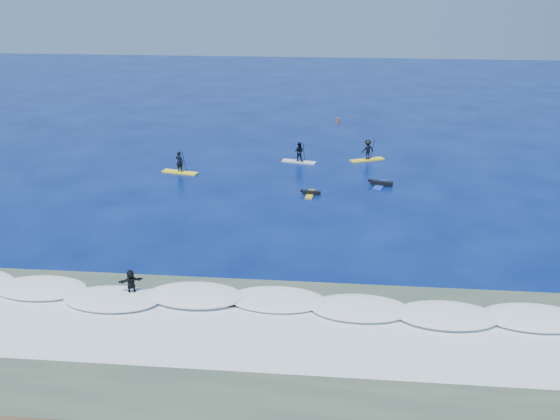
# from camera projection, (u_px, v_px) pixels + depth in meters

# --- Properties ---
(ground) EXTENTS (160.00, 160.00, 0.00)m
(ground) POSITION_uv_depth(u_px,v_px,m) (277.00, 225.00, 39.55)
(ground) COLOR #031046
(ground) RESTS_ON ground
(shallow_water) EXTENTS (90.00, 13.00, 0.01)m
(shallow_water) POSITION_uv_depth(u_px,v_px,m) (243.00, 351.00, 26.57)
(shallow_water) COLOR #35493A
(shallow_water) RESTS_ON ground
(breaking_wave) EXTENTS (40.00, 6.00, 0.30)m
(breaking_wave) POSITION_uv_depth(u_px,v_px,m) (256.00, 304.00, 30.28)
(breaking_wave) COLOR white
(breaking_wave) RESTS_ON ground
(whitewater) EXTENTS (34.00, 5.00, 0.02)m
(whitewater) POSITION_uv_depth(u_px,v_px,m) (247.00, 338.00, 27.50)
(whitewater) COLOR silver
(whitewater) RESTS_ON ground
(sup_paddler_left) EXTENTS (3.02, 1.41, 2.06)m
(sup_paddler_left) POSITION_uv_depth(u_px,v_px,m) (180.00, 165.00, 49.40)
(sup_paddler_left) COLOR yellow
(sup_paddler_left) RESTS_ON ground
(sup_paddler_center) EXTENTS (2.95, 1.32, 2.01)m
(sup_paddler_center) POSITION_uv_depth(u_px,v_px,m) (299.00, 154.00, 52.06)
(sup_paddler_center) COLOR silver
(sup_paddler_center) RESTS_ON ground
(sup_paddler_right) EXTENTS (2.99, 1.91, 2.07)m
(sup_paddler_right) POSITION_uv_depth(u_px,v_px,m) (368.00, 151.00, 52.57)
(sup_paddler_right) COLOR yellow
(sup_paddler_right) RESTS_ON ground
(prone_paddler_near) EXTENTS (1.48, 1.90, 0.39)m
(prone_paddler_near) POSITION_uv_depth(u_px,v_px,m) (310.00, 193.00, 44.75)
(prone_paddler_near) COLOR gold
(prone_paddler_near) RESTS_ON ground
(prone_paddler_far) EXTENTS (1.86, 2.43, 0.49)m
(prone_paddler_far) POSITION_uv_depth(u_px,v_px,m) (380.00, 184.00, 46.63)
(prone_paddler_far) COLOR #173EB2
(prone_paddler_far) RESTS_ON ground
(wave_surfer) EXTENTS (2.00, 1.32, 1.42)m
(wave_surfer) POSITION_uv_depth(u_px,v_px,m) (131.00, 284.00, 30.45)
(wave_surfer) COLOR white
(wave_surfer) RESTS_ON breaking_wave
(marker_buoy) EXTENTS (0.28, 0.28, 0.68)m
(marker_buoy) POSITION_uv_depth(u_px,v_px,m) (338.00, 120.00, 65.56)
(marker_buoy) COLOR #CD4412
(marker_buoy) RESTS_ON ground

